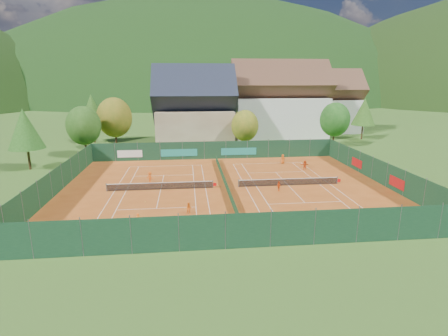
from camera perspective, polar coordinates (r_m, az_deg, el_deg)
The scene contains 33 objects.
ground at distance 43.48m, azimuth 0.28°, elevation -3.23°, with size 600.00×600.00×0.00m, color #30581B.
clay_pad at distance 43.47m, azimuth 0.28°, elevation -3.20°, with size 40.00×32.00×0.01m, color #A74C18.
court_markings_left at distance 43.36m, azimuth -10.31°, elevation -3.48°, with size 11.03×23.83×0.00m.
court_markings_right at distance 45.03m, azimuth 10.46°, elevation -2.81°, with size 11.03×23.83×0.00m.
tennis_net_left at distance 43.20m, azimuth -10.13°, elevation -2.86°, with size 13.30×0.10×1.02m.
tennis_net_right at distance 44.93m, azimuth 10.68°, elevation -2.20°, with size 13.30×0.10×1.02m.
court_divider at distance 43.33m, azimuth 0.28°, elevation -2.58°, with size 0.03×28.80×1.00m.
fence_north at distance 58.50m, azimuth -1.90°, elevation 2.89°, with size 40.00×0.10×3.00m.
fence_south at distance 28.13m, azimuth 3.97°, elevation -10.16°, with size 40.00×0.04×3.00m.
fence_west at distance 45.47m, azimuth -25.65°, elevation -1.91°, with size 0.04×32.00×3.00m.
fence_east at distance 49.42m, azimuth 23.99°, elevation -0.52°, with size 0.09×32.00×3.00m.
chalet at distance 71.48m, azimuth -4.85°, elevation 9.15°, with size 16.20×12.00×16.00m.
hotel_block_a at distance 80.08m, azimuth 8.97°, elevation 10.14°, with size 21.60×11.00×17.25m.
hotel_block_b at distance 92.16m, azimuth 16.22°, elevation 9.82°, with size 17.28×10.00×15.50m.
tree_west_front at distance 64.06m, azimuth -21.95°, elevation 6.43°, with size 5.72×5.72×8.69m.
tree_west_mid at distance 68.85m, azimuth -17.45°, elevation 7.87°, with size 6.44×6.44×9.78m.
tree_west_back at distance 77.89m, azimuth -20.75°, elevation 8.80°, with size 5.60×5.60×10.00m.
tree_center at distance 64.61m, azimuth 3.43°, elevation 6.90°, with size 5.01×5.01×7.60m.
tree_east_front at distance 71.60m, azimuth 17.65°, elevation 7.54°, with size 5.72×5.72×8.69m.
tree_east_mid at distance 83.03m, azimuth 21.89°, elevation 8.52°, with size 5.04×5.04×9.00m.
tree_west_side at distance 58.51m, azimuth -29.76°, elevation 5.57°, with size 5.04×5.04×9.00m.
tree_east_back at distance 86.98m, azimuth 14.74°, elevation 9.76°, with size 7.15×7.15×10.86m.
mountain_backdrop at distance 281.64m, azimuth 0.76°, elevation 3.67°, with size 820.00×530.00×242.00m.
ball_hopper at distance 34.94m, azimuth 21.28°, elevation -7.80°, with size 0.34×0.34×0.80m.
loose_ball_0 at distance 39.48m, azimuth -12.75°, elevation -5.39°, with size 0.07×0.07×0.07m, color #CCD833.
loose_ball_1 at distance 34.43m, azimuth 9.73°, elevation -8.25°, with size 0.07×0.07×0.07m, color #CCD833.
loose_ball_2 at distance 46.68m, azimuth 4.19°, elevation -1.95°, with size 0.07×0.07×0.07m, color #CCD833.
player_left_near at distance 33.01m, azimuth -13.80°, elevation -8.30°, with size 0.49×0.32×1.34m, color orange.
player_left_mid at distance 35.19m, azimuth -5.75°, elevation -6.58°, with size 0.59×0.46×1.22m, color orange.
player_left_far at distance 46.19m, azimuth -11.98°, elevation -1.50°, with size 0.97×0.56×1.50m, color orange.
player_right_near at distance 42.47m, azimuth 8.93°, elevation -2.96°, with size 0.72×0.30×1.22m, color #F85E16.
player_right_far_a at distance 56.15m, azimuth 9.56°, elevation 1.46°, with size 0.74×0.48×1.51m, color #CE5512.
player_right_far_b at distance 52.97m, azimuth 13.05°, elevation 0.46°, with size 1.32×0.42×1.43m, color #E74D14.
Camera 1 is at (-4.62, -41.16, 13.22)m, focal length 28.00 mm.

